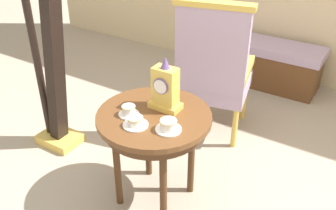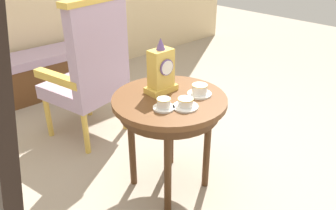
# 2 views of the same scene
# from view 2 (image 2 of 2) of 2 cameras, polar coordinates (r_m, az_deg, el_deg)

# --- Properties ---
(ground_plane) EXTENTS (10.00, 10.00, 0.00)m
(ground_plane) POSITION_cam_2_polar(r_m,az_deg,el_deg) (2.40, 1.62, -12.11)
(ground_plane) COLOR tan
(side_table) EXTENTS (0.69, 0.69, 0.65)m
(side_table) POSITION_cam_2_polar(r_m,az_deg,el_deg) (2.03, 0.24, -0.71)
(side_table) COLOR brown
(side_table) RESTS_ON ground
(teacup_left) EXTENTS (0.12, 0.12, 0.06)m
(teacup_left) POSITION_cam_2_polar(r_m,az_deg,el_deg) (1.86, -0.72, 0.15)
(teacup_left) COLOR white
(teacup_left) RESTS_ON side_table
(teacup_right) EXTENTS (0.14, 0.14, 0.06)m
(teacup_right) POSITION_cam_2_polar(r_m,az_deg,el_deg) (1.87, 2.98, 0.26)
(teacup_right) COLOR white
(teacup_right) RESTS_ON side_table
(teacup_center) EXTENTS (0.15, 0.15, 0.07)m
(teacup_center) POSITION_cam_2_polar(r_m,az_deg,el_deg) (2.03, 5.36, 2.52)
(teacup_center) COLOR white
(teacup_center) RESTS_ON side_table
(mantel_clock) EXTENTS (0.19, 0.11, 0.34)m
(mantel_clock) POSITION_cam_2_polar(r_m,az_deg,el_deg) (2.02, -1.17, 5.78)
(mantel_clock) COLOR gold
(mantel_clock) RESTS_ON side_table
(armchair) EXTENTS (0.64, 0.64, 1.14)m
(armchair) POSITION_cam_2_polar(r_m,az_deg,el_deg) (2.65, -12.93, 5.92)
(armchair) COLOR #B299B7
(armchair) RESTS_ON ground
(window_bench) EXTENTS (1.14, 0.40, 0.44)m
(window_bench) POSITION_cam_2_polar(r_m,az_deg,el_deg) (3.73, -20.51, 5.05)
(window_bench) COLOR #B299B7
(window_bench) RESTS_ON ground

